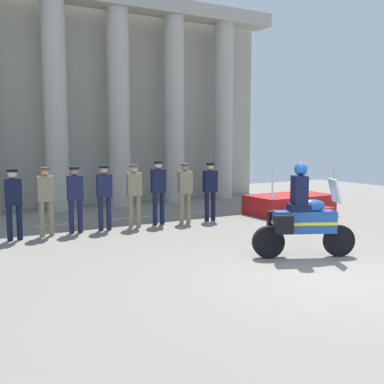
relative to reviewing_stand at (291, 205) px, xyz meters
The scene contains 12 objects.
ground_plane 6.83m from the reviewing_stand, 126.68° to the right, with size 28.00×28.00×0.00m, color gray.
colonnade_backdrop 7.96m from the reviewing_stand, 135.70° to the left, with size 14.73×1.60×7.46m.
reviewing_stand is the anchor object (origin of this frame).
officer_in_row_0 8.22m from the reviewing_stand, behind, with size 0.41×0.27×1.66m.
officer_in_row_1 7.47m from the reviewing_stand, behind, with size 0.41×0.27×1.68m.
officer_in_row_2 6.75m from the reviewing_stand, behind, with size 0.41×0.27×1.66m.
officer_in_row_3 6.00m from the reviewing_stand, behind, with size 0.41×0.27×1.68m.
officer_in_row_4 5.18m from the reviewing_stand, behind, with size 0.41×0.27×1.68m.
officer_in_row_5 4.48m from the reviewing_stand, behind, with size 0.41×0.27×1.75m.
officer_in_row_6 3.69m from the reviewing_stand, behind, with size 0.41×0.27×1.67m.
officer_in_row_7 2.91m from the reviewing_stand, behind, with size 0.41×0.27×1.67m.
motorcycle_with_rider 5.47m from the reviewing_stand, 129.89° to the right, with size 1.95×1.09×1.90m.
Camera 1 is at (-5.88, -5.59, 2.38)m, focal length 43.89 mm.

